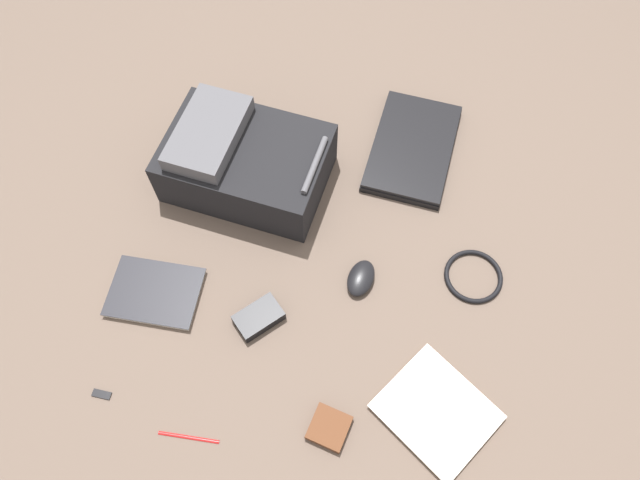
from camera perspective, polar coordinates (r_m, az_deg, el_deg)
name	(u,v)px	position (r m, az deg, el deg)	size (l,w,h in m)	color
ground_plane	(313,255)	(1.56, -0.71, -1.51)	(3.48, 3.48, 0.00)	brown
backpack	(244,161)	(1.63, -7.39, 7.59)	(0.38, 0.48, 0.20)	black
laptop	(412,148)	(1.74, 8.94, 8.82)	(0.39, 0.29, 0.03)	black
book_blue	(436,412)	(1.45, 11.19, -15.98)	(0.32, 0.32, 0.02)	silver
book_manual	(155,292)	(1.57, -15.67, -4.91)	(0.18, 0.24, 0.02)	silver
computer_mouse	(361,278)	(1.52, 3.98, -3.70)	(0.07, 0.11, 0.03)	black
cable_coil	(473,276)	(1.58, 14.62, -3.41)	(0.15, 0.15, 0.01)	black
power_brick	(259,317)	(1.49, -5.95, -7.46)	(0.07, 0.12, 0.03)	black
pen_black	(189,437)	(1.45, -12.61, -18.12)	(0.01, 0.01, 0.14)	red
earbud_pouch	(329,428)	(1.41, 0.89, -17.70)	(0.09, 0.09, 0.02)	#59331E
usb_stick	(101,394)	(1.53, -20.39, -13.80)	(0.02, 0.05, 0.01)	black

